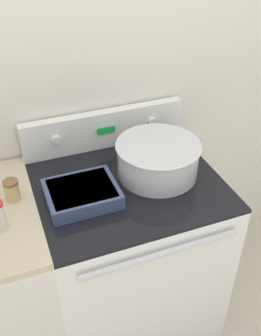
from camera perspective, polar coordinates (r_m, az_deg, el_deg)
The scene contains 7 objects.
kitchen_wall at distance 1.86m, azimuth -4.74°, elevation 13.22°, with size 8.00×0.05×2.50m.
stove_range at distance 2.03m, azimuth -0.36°, elevation -12.20°, with size 0.80×0.73×0.91m.
control_panel at distance 1.92m, azimuth -3.84°, elevation 5.68°, with size 0.80×0.07×0.19m.
mixing_bowl at distance 1.73m, azimuth 3.99°, elevation 1.56°, with size 0.37×0.37×0.16m.
casserole_dish at distance 1.62m, azimuth -7.06°, elevation -3.62°, with size 0.29×0.24×0.06m.
ladle at distance 1.94m, azimuth 8.95°, elevation 3.55°, with size 0.08×0.28×0.08m.
spice_jar_brown_cap at distance 1.66m, azimuth -16.82°, elevation -3.09°, with size 0.06×0.06×0.09m.
Camera 1 is at (-0.48, -0.93, 1.96)m, focal length 42.00 mm.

